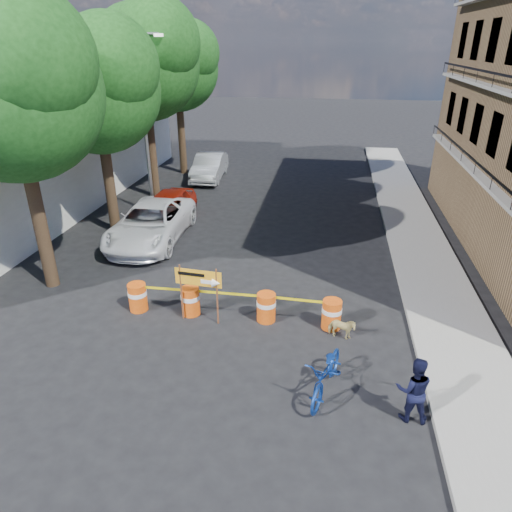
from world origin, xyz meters
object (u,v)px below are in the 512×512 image
(sedan_red, at_px, (168,208))
(sedan_silver, at_px, (209,167))
(barrel_far_left, at_px, (138,297))
(suv_white, at_px, (151,223))
(barrel_far_right, at_px, (332,314))
(pedestrian, at_px, (414,390))
(barrel_mid_right, at_px, (266,307))
(bicycle, at_px, (329,356))
(dog, at_px, (341,328))
(barrel_mid_left, at_px, (191,300))
(detour_sign, at_px, (204,283))

(sedan_red, height_order, sedan_silver, sedan_silver)
(barrel_far_left, relative_size, suv_white, 0.16)
(barrel_far_right, height_order, pedestrian, pedestrian)
(barrel_mid_right, relative_size, bicycle, 0.42)
(dog, bearing_deg, barrel_mid_right, 87.44)
(barrel_far_right, distance_m, sedan_red, 10.54)
(pedestrian, height_order, suv_white, pedestrian)
(suv_white, height_order, sedan_silver, suv_white)
(barrel_far_left, height_order, barrel_mid_left, same)
(barrel_far_right, xyz_separation_m, dog, (0.29, -0.50, -0.14))
(sedan_red, bearing_deg, dog, -44.37)
(sedan_silver, bearing_deg, detour_sign, -79.26)
(barrel_far_left, distance_m, sedan_red, 7.54)
(detour_sign, bearing_deg, suv_white, 129.12)
(barrel_far_right, distance_m, detour_sign, 3.80)
(barrel_far_left, bearing_deg, dog, -4.74)
(bicycle, height_order, suv_white, bicycle)
(pedestrian, distance_m, bicycle, 1.94)
(bicycle, height_order, sedan_silver, bicycle)
(barrel_far_left, bearing_deg, detour_sign, -8.17)
(barrel_mid_left, bearing_deg, barrel_mid_right, 0.31)
(barrel_far_right, bearing_deg, barrel_mid_right, 177.92)
(bicycle, distance_m, dog, 2.44)
(pedestrian, distance_m, suv_white, 12.68)
(sedan_silver, bearing_deg, bicycle, -70.58)
(dog, distance_m, sedan_silver, 17.29)
(detour_sign, distance_m, dog, 4.11)
(dog, relative_size, sedan_red, 0.18)
(bicycle, xyz_separation_m, sedan_silver, (-7.45, 17.72, -0.32))
(barrel_far_right, relative_size, pedestrian, 0.56)
(barrel_far_left, distance_m, barrel_mid_left, 1.68)
(dog, distance_m, suv_white, 9.75)
(dog, height_order, suv_white, suv_white)
(barrel_mid_left, distance_m, sedan_silver, 15.22)
(detour_sign, height_order, sedan_red, detour_sign)
(barrel_mid_right, distance_m, suv_white, 7.67)
(barrel_mid_left, height_order, barrel_far_right, same)
(detour_sign, distance_m, sedan_red, 8.61)
(suv_white, bearing_deg, pedestrian, -44.41)
(barrel_far_right, height_order, sedan_red, sedan_red)
(barrel_mid_right, distance_m, bicycle, 3.47)
(barrel_mid_left, distance_m, barrel_mid_right, 2.33)
(barrel_mid_left, distance_m, sedan_red, 8.02)
(barrel_far_left, height_order, barrel_mid_right, same)
(detour_sign, bearing_deg, bicycle, -29.74)
(barrel_far_right, relative_size, dog, 1.14)
(pedestrian, xyz_separation_m, sedan_silver, (-9.30, 18.24, -0.04))
(barrel_mid_right, xyz_separation_m, sedan_red, (-5.59, 7.31, 0.27))
(detour_sign, height_order, suv_white, detour_sign)
(sedan_red, bearing_deg, detour_sign, -62.63)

